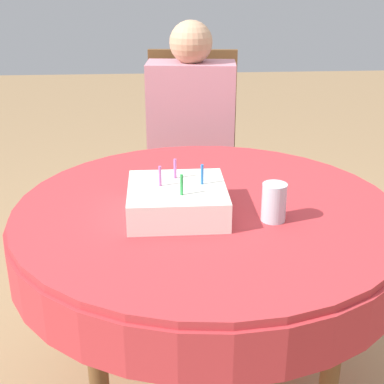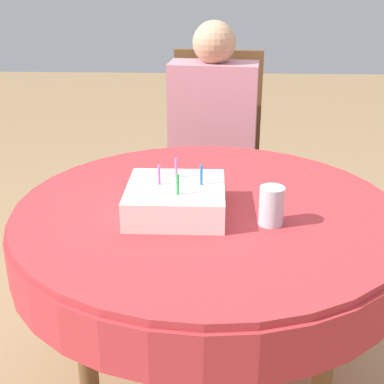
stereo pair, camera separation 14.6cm
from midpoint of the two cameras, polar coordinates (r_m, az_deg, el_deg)
name	(u,v)px [view 2 (the right image)]	position (r m, az deg, el deg)	size (l,w,h in m)	color
dining_table	(207,233)	(1.54, 4.35, -4.48)	(1.10, 1.10, 0.73)	#BC3338
chair	(214,160)	(2.43, 4.12, 3.43)	(0.48, 0.48, 1.01)	brown
person	(212,135)	(2.29, 4.02, 6.11)	(0.38, 0.30, 1.15)	tan
birthday_cake	(176,199)	(1.44, 1.17, -0.85)	(0.26, 0.26, 0.13)	white
drinking_glass	(271,206)	(1.40, 11.46, -1.52)	(0.06, 0.06, 0.10)	silver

